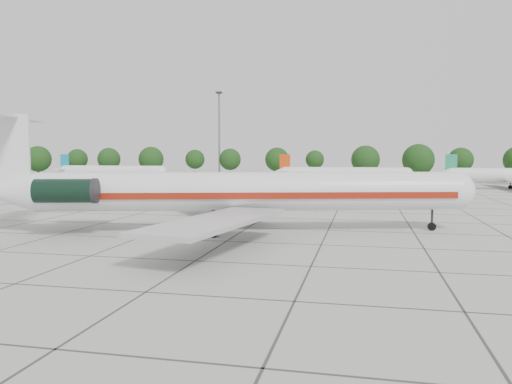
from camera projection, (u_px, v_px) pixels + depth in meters
ground at (248, 228)px, 49.99m from camera, size 260.00×260.00×0.00m
apron_joints at (274, 211)px, 64.61m from camera, size 170.00×170.00×0.02m
main_airliner at (222, 191)px, 47.04m from camera, size 46.42×35.81×11.04m
bg_airliner_b at (111, 172)px, 128.52m from camera, size 28.24×27.20×7.40m
bg_airliner_c at (343, 174)px, 112.43m from camera, size 28.24×27.20×7.40m
tree_line at (277, 160)px, 134.85m from camera, size 249.86×8.44×10.22m
floodlight_mast at (219, 131)px, 144.91m from camera, size 1.60×1.60×25.45m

